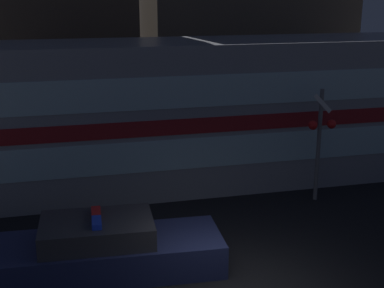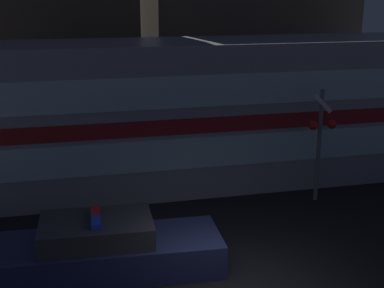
# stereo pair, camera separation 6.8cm
# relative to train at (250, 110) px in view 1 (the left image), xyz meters

# --- Properties ---
(train) EXTENTS (18.15, 3.08, 4.49)m
(train) POSITION_rel_train_xyz_m (0.00, 0.00, 0.00)
(train) COLOR gray
(train) RESTS_ON ground_plane
(police_car) EXTENTS (5.07, 1.98, 1.35)m
(police_car) POSITION_rel_train_xyz_m (-5.10, -5.08, -1.74)
(police_car) COLOR navy
(police_car) RESTS_ON ground_plane
(crossing_signal_near) EXTENTS (0.84, 0.33, 3.29)m
(crossing_signal_near) POSITION_rel_train_xyz_m (1.27, -2.40, -0.28)
(crossing_signal_near) COLOR slate
(crossing_signal_near) RESTS_ON ground_plane
(building_left) EXTENTS (6.12, 4.61, 10.66)m
(building_left) POSITION_rel_train_xyz_m (-5.91, 6.38, 3.09)
(building_left) COLOR brown
(building_left) RESTS_ON ground_plane
(building_center) EXTENTS (8.53, 6.53, 8.46)m
(building_center) POSITION_rel_train_xyz_m (2.15, 7.75, 1.99)
(building_center) COLOR brown
(building_center) RESTS_ON ground_plane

